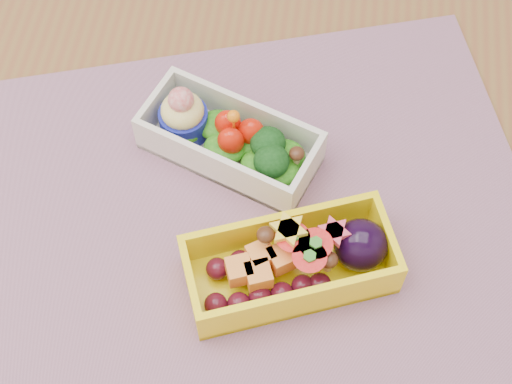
# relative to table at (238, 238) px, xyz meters

# --- Properties ---
(table) EXTENTS (1.20, 0.80, 0.75)m
(table) POSITION_rel_table_xyz_m (0.00, 0.00, 0.00)
(table) COLOR brown
(table) RESTS_ON ground
(placemat) EXTENTS (0.55, 0.48, 0.00)m
(placemat) POSITION_rel_table_xyz_m (0.01, -0.03, 0.10)
(placemat) COLOR #A06E90
(placemat) RESTS_ON table
(bento_white) EXTENTS (0.16, 0.11, 0.06)m
(bento_white) POSITION_rel_table_xyz_m (-0.01, 0.03, 0.12)
(bento_white) COLOR silver
(bento_white) RESTS_ON placemat
(bento_yellow) EXTENTS (0.17, 0.12, 0.05)m
(bento_yellow) POSITION_rel_table_xyz_m (0.06, -0.08, 0.12)
(bento_yellow) COLOR yellow
(bento_yellow) RESTS_ON placemat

